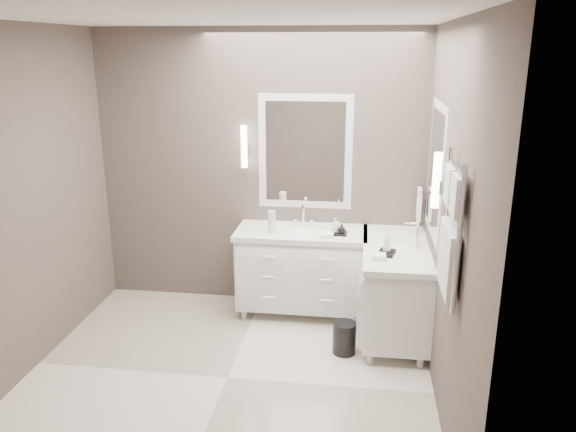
# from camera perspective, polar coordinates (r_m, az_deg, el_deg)

# --- Properties ---
(floor) EXTENTS (3.20, 3.00, 0.01)m
(floor) POSITION_cam_1_polar(r_m,az_deg,el_deg) (4.65, -6.16, -16.05)
(floor) COLOR silver
(floor) RESTS_ON ground
(ceiling) EXTENTS (3.20, 3.00, 0.01)m
(ceiling) POSITION_cam_1_polar(r_m,az_deg,el_deg) (3.92, -7.46, 19.49)
(ceiling) COLOR white
(ceiling) RESTS_ON wall_back
(wall_back) EXTENTS (3.20, 0.01, 2.70)m
(wall_back) POSITION_cam_1_polar(r_m,az_deg,el_deg) (5.51, -2.93, 4.59)
(wall_back) COLOR #514641
(wall_back) RESTS_ON floor
(wall_front) EXTENTS (3.20, 0.01, 2.70)m
(wall_front) POSITION_cam_1_polar(r_m,az_deg,el_deg) (2.75, -14.50, -8.78)
(wall_front) COLOR #514641
(wall_front) RESTS_ON floor
(wall_left) EXTENTS (0.01, 3.00, 2.70)m
(wall_left) POSITION_cam_1_polar(r_m,az_deg,el_deg) (4.74, -25.93, 0.87)
(wall_left) COLOR #514641
(wall_left) RESTS_ON floor
(wall_right) EXTENTS (0.01, 3.00, 2.70)m
(wall_right) POSITION_cam_1_polar(r_m,az_deg,el_deg) (4.01, 16.09, -0.72)
(wall_right) COLOR #514641
(wall_right) RESTS_ON floor
(vanity_back) EXTENTS (1.24, 0.59, 0.97)m
(vanity_back) POSITION_cam_1_polar(r_m,az_deg,el_deg) (5.43, 1.36, -5.11)
(vanity_back) COLOR white
(vanity_back) RESTS_ON floor
(vanity_right) EXTENTS (0.59, 1.24, 0.97)m
(vanity_right) POSITION_cam_1_polar(r_m,az_deg,el_deg) (5.12, 10.81, -6.85)
(vanity_right) COLOR white
(vanity_right) RESTS_ON floor
(mirror_back) EXTENTS (0.90, 0.02, 1.10)m
(mirror_back) POSITION_cam_1_polar(r_m,az_deg,el_deg) (5.39, 1.75, 6.50)
(mirror_back) COLOR white
(mirror_back) RESTS_ON wall_back
(mirror_right) EXTENTS (0.02, 0.90, 1.10)m
(mirror_right) POSITION_cam_1_polar(r_m,az_deg,el_deg) (4.73, 14.76, 4.49)
(mirror_right) COLOR white
(mirror_right) RESTS_ON wall_right
(sconce_back) EXTENTS (0.06, 0.06, 0.40)m
(sconce_back) POSITION_cam_1_polar(r_m,az_deg,el_deg) (5.41, -4.48, 6.96)
(sconce_back) COLOR white
(sconce_back) RESTS_ON wall_back
(sconce_right) EXTENTS (0.06, 0.06, 0.40)m
(sconce_right) POSITION_cam_1_polar(r_m,az_deg,el_deg) (4.15, 14.85, 3.42)
(sconce_right) COLOR white
(sconce_right) RESTS_ON wall_right
(towel_bar_corner) EXTENTS (0.03, 0.22, 0.30)m
(towel_bar_corner) POSITION_cam_1_polar(r_m,az_deg,el_deg) (5.36, 13.18, 1.25)
(towel_bar_corner) COLOR white
(towel_bar_corner) RESTS_ON wall_right
(towel_ladder) EXTENTS (0.06, 0.58, 0.90)m
(towel_ladder) POSITION_cam_1_polar(r_m,az_deg,el_deg) (3.61, 16.14, -1.94)
(towel_ladder) COLOR white
(towel_ladder) RESTS_ON wall_right
(waste_bin) EXTENTS (0.23, 0.23, 0.28)m
(waste_bin) POSITION_cam_1_polar(r_m,az_deg,el_deg) (4.91, 5.74, -12.21)
(waste_bin) COLOR black
(waste_bin) RESTS_ON floor
(amenity_tray_back) EXTENTS (0.16, 0.12, 0.02)m
(amenity_tray_back) POSITION_cam_1_polar(r_m,az_deg,el_deg) (5.21, 5.14, -1.75)
(amenity_tray_back) COLOR black
(amenity_tray_back) RESTS_ON vanity_back
(amenity_tray_right) EXTENTS (0.16, 0.19, 0.03)m
(amenity_tray_right) POSITION_cam_1_polar(r_m,az_deg,el_deg) (4.77, 9.98, -3.69)
(amenity_tray_right) COLOR black
(amenity_tray_right) RESTS_ON vanity_right
(water_bottle) EXTENTS (0.09, 0.09, 0.21)m
(water_bottle) POSITION_cam_1_polar(r_m,az_deg,el_deg) (5.21, -1.66, -0.59)
(water_bottle) COLOR silver
(water_bottle) RESTS_ON vanity_back
(soap_bottle_a) EXTENTS (0.07, 0.07, 0.13)m
(soap_bottle_a) POSITION_cam_1_polar(r_m,az_deg,el_deg) (5.21, 4.84, -0.88)
(soap_bottle_a) COLOR white
(soap_bottle_a) RESTS_ON amenity_tray_back
(soap_bottle_b) EXTENTS (0.07, 0.07, 0.09)m
(soap_bottle_b) POSITION_cam_1_polar(r_m,az_deg,el_deg) (5.16, 5.47, -1.28)
(soap_bottle_b) COLOR black
(soap_bottle_b) RESTS_ON amenity_tray_back
(soap_bottle_c) EXTENTS (0.07, 0.07, 0.16)m
(soap_bottle_c) POSITION_cam_1_polar(r_m,az_deg,el_deg) (4.74, 10.04, -2.62)
(soap_bottle_c) COLOR white
(soap_bottle_c) RESTS_ON amenity_tray_right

